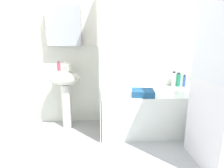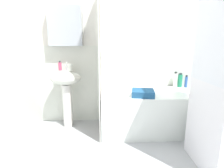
{
  "view_description": "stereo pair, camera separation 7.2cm",
  "coord_description": "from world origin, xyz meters",
  "px_view_note": "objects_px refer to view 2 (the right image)",
  "views": [
    {
      "loc": [
        -0.58,
        -1.5,
        1.23
      ],
      "look_at": [
        -0.42,
        0.72,
        0.72
      ],
      "focal_mm": 28.44,
      "sensor_mm": 36.0,
      "label": 1
    },
    {
      "loc": [
        -0.51,
        -1.51,
        1.23
      ],
      "look_at": [
        -0.42,
        0.72,
        0.72
      ],
      "focal_mm": 28.44,
      "sensor_mm": 36.0,
      "label": 2
    }
  ],
  "objects_px": {
    "bathtub": "(155,111)",
    "shampoo_bottle": "(194,83)",
    "toothbrush_cup": "(70,68)",
    "body_wash_bottle": "(175,80)",
    "soap_dispenser": "(60,66)",
    "towel_folded": "(143,93)",
    "conditioner_bottle": "(180,80)",
    "lotion_bottle": "(186,82)",
    "sink": "(66,86)"
  },
  "relations": [
    {
      "from": "sink",
      "to": "bathtub",
      "type": "height_order",
      "value": "sink"
    },
    {
      "from": "soap_dispenser",
      "to": "toothbrush_cup",
      "type": "xyz_separation_m",
      "value": [
        0.16,
        -0.08,
        -0.02
      ]
    },
    {
      "from": "soap_dispenser",
      "to": "conditioner_bottle",
      "type": "xyz_separation_m",
      "value": [
        1.83,
        0.05,
        -0.24
      ]
    },
    {
      "from": "soap_dispenser",
      "to": "sink",
      "type": "bearing_deg",
      "value": -38.47
    },
    {
      "from": "bathtub",
      "to": "conditioner_bottle",
      "type": "distance_m",
      "value": 0.66
    },
    {
      "from": "bathtub",
      "to": "lotion_bottle",
      "type": "bearing_deg",
      "value": 25.2
    },
    {
      "from": "soap_dispenser",
      "to": "towel_folded",
      "type": "bearing_deg",
      "value": -20.06
    },
    {
      "from": "lotion_bottle",
      "to": "conditioner_bottle",
      "type": "xyz_separation_m",
      "value": [
        -0.08,
        0.03,
        0.01
      ]
    },
    {
      "from": "conditioner_bottle",
      "to": "towel_folded",
      "type": "distance_m",
      "value": 0.83
    },
    {
      "from": "bathtub",
      "to": "conditioner_bottle",
      "type": "xyz_separation_m",
      "value": [
        0.46,
        0.28,
        0.39
      ]
    },
    {
      "from": "bathtub",
      "to": "shampoo_bottle",
      "type": "bearing_deg",
      "value": 20.67
    },
    {
      "from": "bathtub",
      "to": "shampoo_bottle",
      "type": "height_order",
      "value": "shampoo_bottle"
    },
    {
      "from": "shampoo_bottle",
      "to": "conditioner_bottle",
      "type": "bearing_deg",
      "value": 170.43
    },
    {
      "from": "shampoo_bottle",
      "to": "towel_folded",
      "type": "relative_size",
      "value": 0.57
    },
    {
      "from": "lotion_bottle",
      "to": "towel_folded",
      "type": "xyz_separation_m",
      "value": [
        -0.77,
        -0.44,
        -0.05
      ]
    },
    {
      "from": "body_wash_bottle",
      "to": "towel_folded",
      "type": "height_order",
      "value": "body_wash_bottle"
    },
    {
      "from": "sink",
      "to": "lotion_bottle",
      "type": "bearing_deg",
      "value": 3.01
    },
    {
      "from": "sink",
      "to": "soap_dispenser",
      "type": "bearing_deg",
      "value": 141.53
    },
    {
      "from": "sink",
      "to": "toothbrush_cup",
      "type": "relative_size",
      "value": 9.48
    },
    {
      "from": "lotion_bottle",
      "to": "towel_folded",
      "type": "distance_m",
      "value": 0.88
    },
    {
      "from": "soap_dispenser",
      "to": "bathtub",
      "type": "relative_size",
      "value": 0.09
    },
    {
      "from": "bathtub",
      "to": "soap_dispenser",
      "type": "bearing_deg",
      "value": 170.32
    },
    {
      "from": "bathtub",
      "to": "towel_folded",
      "type": "bearing_deg",
      "value": -140.37
    },
    {
      "from": "lotion_bottle",
      "to": "toothbrush_cup",
      "type": "bearing_deg",
      "value": -176.5
    },
    {
      "from": "toothbrush_cup",
      "to": "conditioner_bottle",
      "type": "bearing_deg",
      "value": 4.66
    },
    {
      "from": "lotion_bottle",
      "to": "towel_folded",
      "type": "bearing_deg",
      "value": -150.12
    },
    {
      "from": "body_wash_bottle",
      "to": "lotion_bottle",
      "type": "bearing_deg",
      "value": -15.93
    },
    {
      "from": "soap_dispenser",
      "to": "shampoo_bottle",
      "type": "height_order",
      "value": "soap_dispenser"
    },
    {
      "from": "toothbrush_cup",
      "to": "lotion_bottle",
      "type": "height_order",
      "value": "toothbrush_cup"
    },
    {
      "from": "toothbrush_cup",
      "to": "conditioner_bottle",
      "type": "relative_size",
      "value": 0.41
    },
    {
      "from": "towel_folded",
      "to": "shampoo_bottle",
      "type": "bearing_deg",
      "value": 26.14
    },
    {
      "from": "toothbrush_cup",
      "to": "sink",
      "type": "bearing_deg",
      "value": 170.94
    },
    {
      "from": "conditioner_bottle",
      "to": "body_wash_bottle",
      "type": "height_order",
      "value": "body_wash_bottle"
    },
    {
      "from": "lotion_bottle",
      "to": "shampoo_bottle",
      "type": "bearing_deg",
      "value": -2.68
    },
    {
      "from": "sink",
      "to": "towel_folded",
      "type": "bearing_deg",
      "value": -18.14
    },
    {
      "from": "bathtub",
      "to": "body_wash_bottle",
      "type": "relative_size",
      "value": 6.45
    },
    {
      "from": "shampoo_bottle",
      "to": "body_wash_bottle",
      "type": "bearing_deg",
      "value": 169.74
    },
    {
      "from": "bathtub",
      "to": "shampoo_bottle",
      "type": "distance_m",
      "value": 0.79
    },
    {
      "from": "sink",
      "to": "soap_dispenser",
      "type": "distance_m",
      "value": 0.31
    },
    {
      "from": "shampoo_bottle",
      "to": "body_wash_bottle",
      "type": "xyz_separation_m",
      "value": [
        -0.27,
        0.05,
        0.04
      ]
    },
    {
      "from": "toothbrush_cup",
      "to": "shampoo_bottle",
      "type": "xyz_separation_m",
      "value": [
        1.87,
        0.1,
        -0.25
      ]
    },
    {
      "from": "toothbrush_cup",
      "to": "towel_folded",
      "type": "distance_m",
      "value": 1.07
    },
    {
      "from": "bathtub",
      "to": "body_wash_bottle",
      "type": "bearing_deg",
      "value": 37.58
    },
    {
      "from": "shampoo_bottle",
      "to": "lotion_bottle",
      "type": "distance_m",
      "value": 0.12
    },
    {
      "from": "bathtub",
      "to": "conditioner_bottle",
      "type": "relative_size",
      "value": 6.96
    },
    {
      "from": "lotion_bottle",
      "to": "body_wash_bottle",
      "type": "bearing_deg",
      "value": 164.07
    },
    {
      "from": "sink",
      "to": "bathtub",
      "type": "distance_m",
      "value": 1.33
    },
    {
      "from": "conditioner_bottle",
      "to": "soap_dispenser",
      "type": "bearing_deg",
      "value": -178.4
    },
    {
      "from": "soap_dispenser",
      "to": "lotion_bottle",
      "type": "relative_size",
      "value": 0.73
    },
    {
      "from": "towel_folded",
      "to": "toothbrush_cup",
      "type": "bearing_deg",
      "value": 161.24
    }
  ]
}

